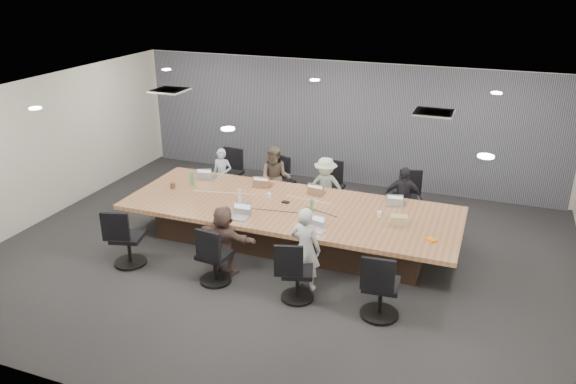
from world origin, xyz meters
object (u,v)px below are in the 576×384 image
(chair_1, at_px, (282,186))
(chair_5, at_px, (215,259))
(conference_table, at_px, (290,223))
(laptop_3, at_px, (397,203))
(person_2, at_px, (325,188))
(person_3, at_px, (402,198))
(chair_3, at_px, (405,202))
(snack_packet, at_px, (431,240))
(laptop_0, at_px, (210,177))
(laptop_6, at_px, (317,230))
(chair_0, at_px, (230,177))
(chair_7, at_px, (381,289))
(canvas_bag, at_px, (399,220))
(bottle_clear, at_px, (240,196))
(person_6, at_px, (305,249))
(person_0, at_px, (222,176))
(mug_brown, at_px, (173,185))
(laptop_1, at_px, (265,185))
(chair_2, at_px, (330,191))
(person_5, at_px, (224,240))
(bottle_green_left, at_px, (192,178))
(chair_4, at_px, (128,241))
(laptop_5, at_px, (238,218))
(chair_6, at_px, (297,276))
(person_1, at_px, (275,179))
(laptop_2, at_px, (317,192))
(stapler, at_px, (304,216))

(chair_1, distance_m, chair_5, 3.41)
(conference_table, xyz_separation_m, laptop_3, (1.78, 0.80, 0.35))
(person_2, height_order, person_3, person_3)
(chair_1, xyz_separation_m, chair_3, (2.61, 0.00, 0.02))
(snack_packet, bearing_deg, laptop_0, 164.24)
(laptop_6, bearing_deg, chair_0, 152.02)
(chair_5, xyz_separation_m, chair_7, (2.68, 0.00, 0.04))
(chair_7, height_order, canvas_bag, canvas_bag)
(chair_5, bearing_deg, person_3, 57.66)
(laptop_0, bearing_deg, person_3, 173.57)
(bottle_clear, bearing_deg, person_6, -35.72)
(chair_7, xyz_separation_m, person_0, (-4.09, 3.05, 0.15))
(chair_3, distance_m, mug_brown, 4.56)
(laptop_1, xyz_separation_m, bottle_clear, (-0.11, -0.93, 0.11))
(chair_1, height_order, laptop_0, chair_1)
(chair_3, height_order, laptop_1, chair_3)
(chair_2, relative_size, person_5, 0.72)
(canvas_bag, bearing_deg, chair_2, 134.29)
(laptop_1, xyz_separation_m, person_6, (1.59, -2.15, -0.06))
(person_2, relative_size, bottle_green_left, 5.12)
(chair_7, distance_m, canvas_bag, 1.68)
(chair_5, xyz_separation_m, person_2, (0.89, 3.05, 0.23))
(chair_4, distance_m, laptop_5, 1.89)
(chair_4, relative_size, chair_6, 1.08)
(person_6, bearing_deg, snack_packet, -149.40)
(person_1, bearing_deg, laptop_3, -24.04)
(chair_2, distance_m, bottle_green_left, 2.82)
(laptop_2, height_order, person_3, person_3)
(chair_1, relative_size, person_2, 0.62)
(chair_2, distance_m, chair_4, 4.23)
(person_1, relative_size, laptop_3, 4.64)
(chair_3, relative_size, laptop_1, 2.57)
(mug_brown, bearing_deg, laptop_1, 26.15)
(chair_6, bearing_deg, bottle_green_left, 128.53)
(laptop_1, height_order, laptop_6, same)
(conference_table, xyz_separation_m, laptop_6, (0.76, -0.80, 0.35))
(person_1, height_order, bottle_green_left, person_1)
(laptop_5, bearing_deg, stapler, 18.53)
(mug_brown, distance_m, snack_packet, 5.01)
(laptop_0, distance_m, laptop_2, 2.30)
(conference_table, relative_size, chair_5, 7.46)
(person_6, bearing_deg, laptop_2, -71.30)
(laptop_5, height_order, mug_brown, mug_brown)
(person_1, relative_size, snack_packet, 8.07)
(laptop_1, bearing_deg, person_5, 88.57)
(chair_0, distance_m, person_5, 3.36)
(person_0, bearing_deg, chair_7, -43.04)
(chair_4, distance_m, laptop_2, 3.56)
(chair_2, height_order, laptop_0, chair_2)
(laptop_0, xyz_separation_m, bottle_green_left, (-0.13, -0.47, 0.11))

